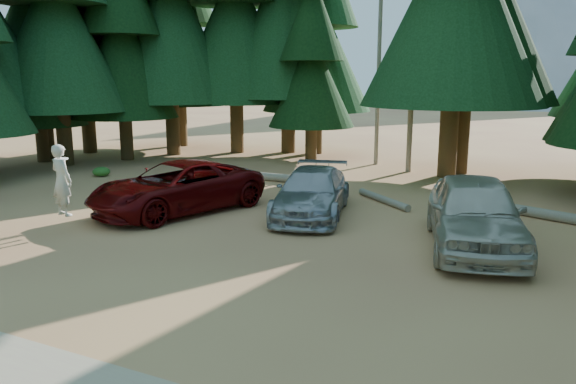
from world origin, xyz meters
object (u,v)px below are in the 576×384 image
object	(u,v)px
silver_minivan_right	(475,213)
log_right	(572,219)
silver_minivan_center	(312,193)
log_left	(285,178)
red_pickup	(177,187)
log_mid	(383,199)
frisbee_player	(62,180)

from	to	relation	value
silver_minivan_right	log_right	distance (m)	4.43
silver_minivan_right	silver_minivan_center	bearing A→B (deg)	150.52
silver_minivan_center	log_left	xyz separation A→B (m)	(-3.20, 4.58, -0.56)
red_pickup	silver_minivan_center	xyz separation A→B (m)	(4.09, 1.48, -0.08)
silver_minivan_center	log_mid	world-z (taller)	silver_minivan_center
red_pickup	log_right	xyz separation A→B (m)	(11.48, 3.86, -0.64)
log_mid	log_right	world-z (taller)	log_right
silver_minivan_center	silver_minivan_right	world-z (taller)	silver_minivan_right
frisbee_player	log_mid	distance (m)	10.35
log_right	silver_minivan_center	bearing A→B (deg)	-142.38
red_pickup	log_right	size ratio (longest dim) A/B	1.14
red_pickup	frisbee_player	size ratio (longest dim) A/B	2.90
red_pickup	frisbee_player	distance (m)	3.71
frisbee_player	log_right	xyz separation A→B (m)	(12.81, 7.25, -1.34)
red_pickup	silver_minivan_right	bearing A→B (deg)	18.98
frisbee_player	log_left	world-z (taller)	frisbee_player
silver_minivan_center	red_pickup	bearing A→B (deg)	-174.74
log_left	log_mid	size ratio (longest dim) A/B	1.57
red_pickup	silver_minivan_right	world-z (taller)	silver_minivan_right
red_pickup	silver_minivan_right	xyz separation A→B (m)	(9.18, 0.15, 0.12)
silver_minivan_center	silver_minivan_right	distance (m)	5.26
silver_minivan_center	log_right	distance (m)	7.78
silver_minivan_right	log_left	size ratio (longest dim) A/B	1.18
silver_minivan_center	log_right	world-z (taller)	silver_minivan_center
silver_minivan_center	log_right	bearing A→B (deg)	3.31
frisbee_player	log_mid	bearing A→B (deg)	-122.10
silver_minivan_right	log_mid	distance (m)	5.41
log_right	red_pickup	bearing A→B (deg)	-141.68
silver_minivan_center	log_mid	xyz separation A→B (m)	(1.53, 2.67, -0.61)
silver_minivan_center	log_left	size ratio (longest dim) A/B	1.09
log_left	log_mid	world-z (taller)	log_left
red_pickup	silver_minivan_right	distance (m)	9.18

